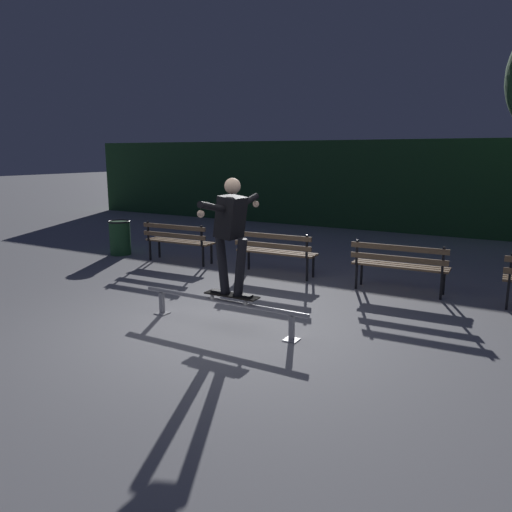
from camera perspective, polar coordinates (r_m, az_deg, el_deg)
ground_plane at (r=6.78m, az=-4.65°, el=-8.40°), size 90.00×90.00×0.00m
hedge_backdrop at (r=15.82m, az=16.78°, el=7.79°), size 24.00×1.20×2.73m
grind_rail at (r=6.80m, az=-3.99°, el=-5.69°), size 2.60×0.18×0.39m
skateboard at (r=6.67m, az=-2.83°, el=-4.58°), size 0.78×0.20×0.09m
skateboarder at (r=6.46m, az=-2.90°, el=3.40°), size 0.62×1.41×1.56m
park_bench_leftmost at (r=10.77m, az=-9.05°, el=2.03°), size 1.62×0.48×0.88m
park_bench_left_center at (r=9.48m, az=2.19°, el=0.84°), size 1.62×0.48×0.88m
park_bench_right_center at (r=8.66m, az=16.23°, el=-0.69°), size 1.62×0.48×0.88m
trash_can at (r=11.97m, az=-15.44°, el=2.11°), size 0.52×0.52×0.80m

